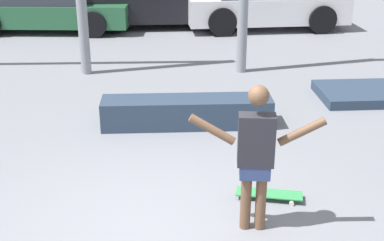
# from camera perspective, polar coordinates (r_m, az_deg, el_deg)

# --- Properties ---
(ground_plane) EXTENTS (36.00, 36.00, 0.00)m
(ground_plane) POSITION_cam_1_polar(r_m,az_deg,el_deg) (5.66, -3.49, -12.12)
(ground_plane) COLOR slate
(skateboarder) EXTENTS (1.35, 0.22, 1.59)m
(skateboarder) POSITION_cam_1_polar(r_m,az_deg,el_deg) (5.36, 6.82, -3.33)
(skateboarder) COLOR brown
(skateboarder) RESTS_ON ground_plane
(skateboard) EXTENTS (0.79, 0.36, 0.08)m
(skateboard) POSITION_cam_1_polar(r_m,az_deg,el_deg) (6.29, 8.23, -7.76)
(skateboard) COLOR #338C4C
(skateboard) RESTS_ON ground_plane
(grind_box) EXTENTS (2.58, 0.56, 0.44)m
(grind_box) POSITION_cam_1_polar(r_m,az_deg,el_deg) (8.11, -0.54, 0.91)
(grind_box) COLOR #28384C
(grind_box) RESTS_ON ground_plane
(parked_car_green) EXTENTS (4.36, 2.09, 1.27)m
(parked_car_green) POSITION_cam_1_polar(r_m,az_deg,el_deg) (14.76, -15.22, 11.69)
(parked_car_green) COLOR #28603D
(parked_car_green) RESTS_ON ground_plane
(parked_car_white) EXTENTS (4.29, 2.25, 1.36)m
(parked_car_white) POSITION_cam_1_polar(r_m,az_deg,el_deg) (14.67, 7.62, 12.42)
(parked_car_white) COLOR white
(parked_car_white) RESTS_ON ground_plane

